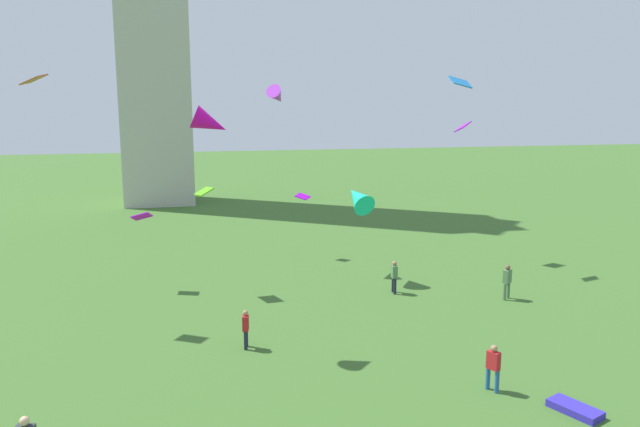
% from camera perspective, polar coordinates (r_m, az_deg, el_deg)
% --- Properties ---
extents(person_0, '(0.30, 0.54, 1.74)m').
position_cam_1_polar(person_0, '(32.40, 6.94, -5.72)').
color(person_0, '#1E2333').
rests_on(person_0, ground_plane).
extents(person_1, '(0.54, 0.48, 1.79)m').
position_cam_1_polar(person_1, '(32.61, 17.07, -5.94)').
color(person_1, '#51754C').
rests_on(person_1, ground_plane).
extents(person_2, '(0.42, 0.50, 1.68)m').
position_cam_1_polar(person_2, '(22.53, 15.87, -13.46)').
color(person_2, '#235693').
rests_on(person_2, ground_plane).
extents(person_3, '(0.32, 0.49, 1.61)m').
position_cam_1_polar(person_3, '(25.40, -6.95, -10.45)').
color(person_3, '#1E2333').
rests_on(person_3, ground_plane).
extents(kite_flying_0, '(1.06, 1.03, 0.38)m').
position_cam_1_polar(kite_flying_0, '(39.20, -1.63, 1.60)').
color(kite_flying_0, '#8E09CD').
extents(kite_flying_1, '(1.60, 1.79, 1.40)m').
position_cam_1_polar(kite_flying_1, '(36.87, -4.01, 10.86)').
color(kite_flying_1, '#BF36EF').
extents(kite_flying_2, '(1.67, 2.34, 1.84)m').
position_cam_1_polar(kite_flying_2, '(34.22, 3.54, 1.47)').
color(kite_flying_2, '#15C6A0').
extents(kite_flying_3, '(1.17, 0.86, 0.60)m').
position_cam_1_polar(kite_flying_3, '(33.77, -16.31, -0.27)').
color(kite_flying_3, '#BE0AE5').
extents(kite_flying_4, '(1.05, 1.34, 0.48)m').
position_cam_1_polar(kite_flying_4, '(32.14, -10.79, 2.03)').
color(kite_flying_4, '#58BA17').
extents(kite_flying_5, '(1.29, 1.00, 0.78)m').
position_cam_1_polar(kite_flying_5, '(37.34, 12.97, 11.87)').
color(kite_flying_5, blue).
extents(kite_flying_6, '(1.23, 1.17, 0.53)m').
position_cam_1_polar(kite_flying_6, '(30.11, -25.16, 11.26)').
color(kite_flying_6, '#C85A2D').
extents(kite_flying_7, '(1.66, 1.02, 1.42)m').
position_cam_1_polar(kite_flying_7, '(24.80, -10.21, 8.30)').
color(kite_flying_7, '#D507A3').
extents(kite_flying_8, '(1.16, 1.19, 0.71)m').
position_cam_1_polar(kite_flying_8, '(39.65, 13.19, 7.90)').
color(kite_flying_8, '#AA15E9').
extents(kite_bundle_0, '(1.36, 1.83, 0.24)m').
position_cam_1_polar(kite_bundle_0, '(22.31, 22.71, -16.48)').
color(kite_bundle_0, '#3227B0').
rests_on(kite_bundle_0, ground_plane).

